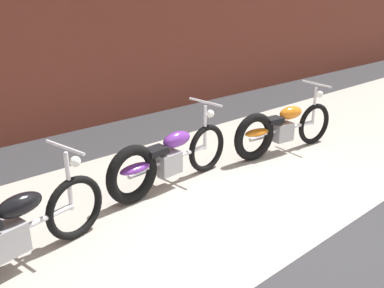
% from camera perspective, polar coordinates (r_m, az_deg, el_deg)
% --- Properties ---
extents(ground_plane, '(80.00, 80.00, 0.00)m').
position_cam_1_polar(ground_plane, '(4.56, 16.96, -12.86)').
color(ground_plane, '#2D2D30').
extents(sidewalk_slab, '(36.00, 3.50, 0.01)m').
position_cam_1_polar(sidewalk_slab, '(5.51, 1.51, -5.74)').
color(sidewalk_slab, '#9E998E').
rests_on(sidewalk_slab, ground).
extents(motorcycle_purple, '(2.01, 0.58, 1.03)m').
position_cam_1_polar(motorcycle_purple, '(5.30, -3.93, -2.23)').
color(motorcycle_purple, black).
rests_on(motorcycle_purple, ground).
extents(motorcycle_orange, '(2.00, 0.63, 1.03)m').
position_cam_1_polar(motorcycle_orange, '(6.59, 11.67, 2.01)').
color(motorcycle_orange, black).
rests_on(motorcycle_orange, ground).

